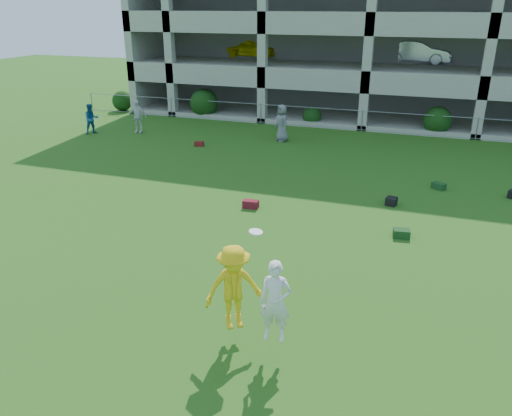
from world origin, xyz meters
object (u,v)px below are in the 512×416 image
at_px(bystander_c, 282,123).
at_px(crate_d, 391,201).
at_px(frisbee_contest, 242,290).
at_px(bystander_b, 137,117).
at_px(parking_garage, 386,14).
at_px(bystander_a, 92,119).

height_order(bystander_c, crate_d, bystander_c).
relative_size(crate_d, frisbee_contest, 0.15).
bearing_deg(bystander_b, crate_d, -35.82).
xyz_separation_m(bystander_b, parking_garage, (11.75, 13.09, 5.11)).
bearing_deg(crate_d, bystander_a, 161.64).
distance_m(bystander_a, bystander_b, 2.49).
xyz_separation_m(bystander_a, parking_garage, (14.01, 14.12, 5.20)).
distance_m(bystander_a, frisbee_contest, 20.49).
distance_m(bystander_b, parking_garage, 18.32).
relative_size(bystander_c, frisbee_contest, 0.81).
xyz_separation_m(crate_d, parking_garage, (-2.62, 19.64, 5.86)).
bearing_deg(bystander_c, bystander_b, -130.51).
bearing_deg(frisbee_contest, parking_garage, 90.68).
bearing_deg(bystander_b, frisbee_contest, -63.61).
height_order(bystander_a, bystander_c, bystander_c).
height_order(bystander_a, bystander_b, bystander_b).
distance_m(bystander_b, bystander_c, 8.15).
relative_size(bystander_a, parking_garage, 0.05).
bearing_deg(parking_garage, crate_d, -82.41).
bearing_deg(bystander_a, bystander_c, -41.21).
bearing_deg(parking_garage, bystander_b, -131.91).
bearing_deg(bystander_c, crate_d, -6.22).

